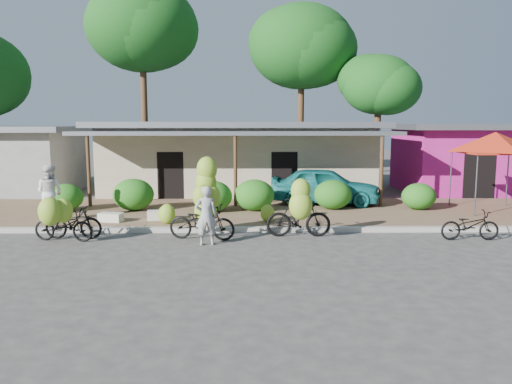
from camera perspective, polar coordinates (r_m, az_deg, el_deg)
ground at (r=13.32m, az=-3.14°, el=-6.43°), size 100.00×100.00×0.00m
sidewalk at (r=18.19m, az=-2.44°, el=-2.36°), size 60.00×6.00×0.12m
curb at (r=15.25m, az=-2.81°, el=-4.31°), size 60.00×0.25×0.15m
shop_main at (r=23.88m, az=-2.00°, el=4.10°), size 13.00×8.50×3.35m
shop_pink at (r=25.90m, az=21.96°, el=3.71°), size 6.00×6.00×3.25m
shop_grey at (r=26.61m, az=-26.45°, el=3.44°), size 7.00×6.00×3.15m
tree_far_center at (r=30.18m, az=-13.24°, el=18.03°), size 6.26×6.23×11.12m
tree_center_right at (r=29.97m, az=4.84°, el=16.37°), size 6.07×6.02×10.05m
tree_near_right at (r=28.40m, az=13.42°, el=12.01°), size 4.20×4.00×7.02m
hedge_0 at (r=19.48m, az=-20.91°, el=-0.56°), size 1.26×1.13×0.98m
hedge_1 at (r=18.76m, az=-13.83°, el=-0.29°), size 1.49×1.34×1.16m
hedge_2 at (r=18.05m, az=-5.00°, el=-0.48°), size 1.43×1.29×1.12m
hedge_3 at (r=18.18m, az=-0.20°, el=-0.35°), size 1.47×1.32×1.14m
hedge_4 at (r=18.70m, az=8.77°, el=-0.30°), size 1.40×1.26×1.09m
hedge_5 at (r=19.37m, az=18.11°, el=-0.47°), size 1.26×1.13×0.98m
red_canopy at (r=19.98m, az=25.67°, el=5.15°), size 3.50×3.50×2.86m
bike_far_left at (r=14.87m, az=-21.42°, el=-3.26°), size 1.79×1.33×1.34m
bike_left at (r=15.05m, az=-20.34°, el=-3.03°), size 1.66×1.14×1.27m
bike_center at (r=14.41m, az=-5.95°, el=-1.77°), size 2.02×1.35×2.33m
bike_right at (r=14.35m, az=4.96°, el=-2.36°), size 1.87×1.20×1.78m
bike_far_right at (r=15.35m, az=23.25°, el=-3.52°), size 1.63×0.60×0.85m
loose_banana_a at (r=16.06m, az=-10.11°, el=-2.47°), size 0.51×0.44×0.64m
loose_banana_b at (r=16.19m, az=-10.33°, el=-2.51°), size 0.46×0.39×0.57m
loose_banana_c at (r=16.10m, az=1.33°, el=-2.44°), size 0.46×0.39×0.57m
sack_near at (r=16.84m, az=-10.87°, el=-2.60°), size 0.90×0.52×0.30m
sack_far at (r=16.88m, az=-16.27°, el=-2.79°), size 0.81×0.53×0.28m
vendor at (r=13.56m, az=-5.72°, el=-2.69°), size 0.65×0.48×1.62m
bystander at (r=17.65m, az=-22.51°, el=-0.04°), size 1.04×0.90×1.85m
teal_van at (r=19.82m, az=7.88°, el=0.71°), size 4.49×2.39×1.46m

